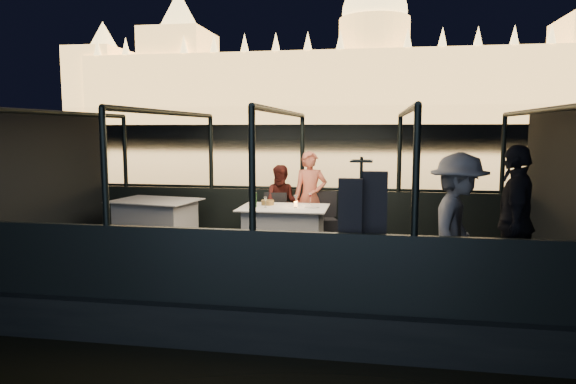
% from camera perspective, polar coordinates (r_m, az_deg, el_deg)
% --- Properties ---
extents(river_water, '(500.00, 500.00, 0.00)m').
position_cam_1_polar(river_water, '(87.66, 8.84, 5.21)').
color(river_water, black).
rests_on(river_water, ground).
extents(boat_hull, '(8.60, 4.40, 1.00)m').
position_cam_1_polar(boat_hull, '(8.14, -0.48, -11.24)').
color(boat_hull, black).
rests_on(boat_hull, river_water).
extents(boat_deck, '(8.00, 4.00, 0.04)m').
position_cam_1_polar(boat_deck, '(8.00, -0.49, -7.97)').
color(boat_deck, black).
rests_on(boat_deck, boat_hull).
extents(gunwale_port, '(8.00, 0.08, 0.90)m').
position_cam_1_polar(gunwale_port, '(9.84, 1.57, -2.36)').
color(gunwale_port, black).
rests_on(gunwale_port, boat_deck).
extents(gunwale_starboard, '(8.00, 0.08, 0.90)m').
position_cam_1_polar(gunwale_starboard, '(5.99, -3.92, -8.47)').
color(gunwale_starboard, black).
rests_on(gunwale_starboard, boat_deck).
extents(cabin_glass_port, '(8.00, 0.02, 1.40)m').
position_cam_1_polar(cabin_glass_port, '(9.72, 1.60, 4.35)').
color(cabin_glass_port, '#99B2B2').
rests_on(cabin_glass_port, gunwale_port).
extents(cabin_glass_starboard, '(8.00, 0.02, 1.40)m').
position_cam_1_polar(cabin_glass_starboard, '(5.79, -4.01, 2.57)').
color(cabin_glass_starboard, '#99B2B2').
rests_on(cabin_glass_starboard, gunwale_starboard).
extents(cabin_roof_glass, '(8.00, 4.00, 0.02)m').
position_cam_1_polar(cabin_roof_glass, '(7.74, -0.51, 8.87)').
color(cabin_roof_glass, '#99B2B2').
rests_on(cabin_roof_glass, boat_deck).
extents(end_wall_fore, '(0.02, 4.00, 2.30)m').
position_cam_1_polar(end_wall_fore, '(9.36, -25.38, 0.82)').
color(end_wall_fore, black).
rests_on(end_wall_fore, boat_deck).
extents(end_wall_aft, '(0.02, 4.00, 2.30)m').
position_cam_1_polar(end_wall_aft, '(8.10, 28.58, -0.21)').
color(end_wall_aft, black).
rests_on(end_wall_aft, boat_deck).
extents(canopy_ribs, '(8.00, 4.00, 2.30)m').
position_cam_1_polar(canopy_ribs, '(7.78, -0.50, 0.38)').
color(canopy_ribs, black).
rests_on(canopy_ribs, boat_deck).
extents(embankment, '(400.00, 140.00, 6.00)m').
position_cam_1_polar(embankment, '(217.62, 9.41, 6.46)').
color(embankment, '#423D33').
rests_on(embankment, ground).
extents(parliament_building, '(220.00, 32.00, 60.00)m').
position_cam_1_polar(parliament_building, '(184.52, 9.51, 15.11)').
color(parliament_building, '#F2D18C').
rests_on(parliament_building, embankment).
extents(dining_table_central, '(1.46, 1.06, 0.77)m').
position_cam_1_polar(dining_table_central, '(8.56, -0.47, -4.20)').
color(dining_table_central, silver).
rests_on(dining_table_central, boat_deck).
extents(dining_table_aft, '(1.62, 1.28, 0.78)m').
position_cam_1_polar(dining_table_aft, '(9.63, -14.47, -3.17)').
color(dining_table_aft, white).
rests_on(dining_table_aft, boat_deck).
extents(chair_port_left, '(0.44, 0.44, 0.89)m').
position_cam_1_polar(chair_port_left, '(9.21, -1.63, -3.00)').
color(chair_port_left, black).
rests_on(chair_port_left, boat_deck).
extents(chair_port_right, '(0.53, 0.53, 0.92)m').
position_cam_1_polar(chair_port_right, '(9.19, 3.98, -3.03)').
color(chair_port_right, black).
rests_on(chair_port_right, boat_deck).
extents(coat_stand, '(0.60, 0.55, 1.74)m').
position_cam_1_polar(coat_stand, '(5.97, 8.04, -4.13)').
color(coat_stand, black).
rests_on(coat_stand, boat_deck).
extents(person_woman_coral, '(0.66, 0.51, 1.65)m').
position_cam_1_polar(person_woman_coral, '(9.33, 2.49, -1.01)').
color(person_woman_coral, '#D1674C').
rests_on(person_woman_coral, boat_deck).
extents(person_man_maroon, '(0.70, 0.55, 1.40)m').
position_cam_1_polar(person_man_maroon, '(9.38, -0.63, -0.96)').
color(person_man_maroon, '#401511').
rests_on(person_man_maroon, boat_deck).
extents(passenger_stripe, '(0.96, 1.29, 1.79)m').
position_cam_1_polar(passenger_stripe, '(6.33, 18.29, -4.26)').
color(passenger_stripe, silver).
rests_on(passenger_stripe, boat_deck).
extents(passenger_dark, '(0.72, 1.18, 1.87)m').
position_cam_1_polar(passenger_dark, '(6.77, 23.85, -3.78)').
color(passenger_dark, black).
rests_on(passenger_dark, boat_deck).
extents(wine_bottle, '(0.07, 0.07, 0.30)m').
position_cam_1_polar(wine_bottle, '(8.53, -3.71, -0.65)').
color(wine_bottle, '#133619').
rests_on(wine_bottle, dining_table_central).
extents(bread_basket, '(0.25, 0.25, 0.09)m').
position_cam_1_polar(bread_basket, '(8.74, -2.28, -1.18)').
color(bread_basket, brown).
rests_on(bread_basket, dining_table_central).
extents(amber_candle, '(0.06, 0.06, 0.08)m').
position_cam_1_polar(amber_candle, '(8.57, 0.86, -1.34)').
color(amber_candle, '#FF9B3F').
rests_on(amber_candle, dining_table_central).
extents(plate_near, '(0.32, 0.32, 0.02)m').
position_cam_1_polar(plate_near, '(8.46, 2.62, -1.67)').
color(plate_near, silver).
rests_on(plate_near, dining_table_central).
extents(plate_far, '(0.28, 0.28, 0.02)m').
position_cam_1_polar(plate_far, '(8.88, -2.01, -1.26)').
color(plate_far, white).
rests_on(plate_far, dining_table_central).
extents(wine_glass_white, '(0.06, 0.06, 0.17)m').
position_cam_1_polar(wine_glass_white, '(8.45, -2.53, -1.08)').
color(wine_glass_white, silver).
rests_on(wine_glass_white, dining_table_central).
extents(wine_glass_red, '(0.07, 0.07, 0.19)m').
position_cam_1_polar(wine_glass_red, '(8.80, 2.48, -0.76)').
color(wine_glass_red, silver).
rests_on(wine_glass_red, dining_table_central).
extents(wine_glass_empty, '(0.09, 0.09, 0.21)m').
position_cam_1_polar(wine_glass_empty, '(8.40, 0.86, -1.13)').
color(wine_glass_empty, white).
rests_on(wine_glass_empty, dining_table_central).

